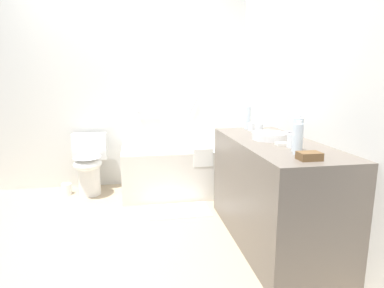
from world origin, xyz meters
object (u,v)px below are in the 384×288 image
(water_bottle_0, at_px, (298,139))
(water_bottle_1, at_px, (298,134))
(toilet, at_px, (89,163))
(toilet_paper_roll, at_px, (67,189))
(bathtub, at_px, (185,167))
(drinking_glass_2, at_px, (252,127))
(water_bottle_2, at_px, (248,118))
(soap_dish, at_px, (282,144))
(amenity_basket, at_px, (309,156))
(sink_basin, at_px, (270,136))
(drinking_glass_1, at_px, (259,129))
(bath_mat, at_px, (177,211))
(drinking_glass_0, at_px, (292,141))
(sink_faucet, at_px, (289,135))

(water_bottle_0, distance_m, water_bottle_1, 0.09)
(toilet, height_order, toilet_paper_roll, toilet)
(bathtub, height_order, drinking_glass_2, bathtub)
(water_bottle_2, relative_size, soap_dish, 2.73)
(bathtub, relative_size, amenity_basket, 10.70)
(sink_basin, relative_size, drinking_glass_2, 3.93)
(drinking_glass_2, height_order, soap_dish, drinking_glass_2)
(bathtub, height_order, drinking_glass_1, bathtub)
(bathtub, distance_m, drinking_glass_2, 1.13)
(drinking_glass_2, bearing_deg, bath_mat, 165.94)
(water_bottle_2, xyz_separation_m, drinking_glass_1, (0.00, -0.30, -0.07))
(water_bottle_1, xyz_separation_m, drinking_glass_2, (0.01, 0.93, -0.08))
(drinking_glass_0, bearing_deg, water_bottle_2, 91.02)
(amenity_basket, bearing_deg, drinking_glass_0, 80.06)
(drinking_glass_1, height_order, toilet_paper_roll, drinking_glass_1)
(bath_mat, bearing_deg, water_bottle_1, -57.62)
(drinking_glass_0, distance_m, soap_dish, 0.11)
(sink_basin, height_order, sink_faucet, sink_faucet)
(sink_basin, relative_size, toilet_paper_roll, 2.27)
(bathtub, relative_size, sink_basin, 5.03)
(water_bottle_2, bearing_deg, toilet_paper_roll, 157.51)
(water_bottle_0, xyz_separation_m, drinking_glass_1, (0.05, 0.82, -0.06))
(toilet, bearing_deg, sink_basin, 50.80)
(water_bottle_1, bearing_deg, bath_mat, 122.38)
(water_bottle_0, height_order, drinking_glass_0, water_bottle_0)
(toilet, bearing_deg, drinking_glass_2, 61.97)
(toilet, bearing_deg, soap_dish, 46.20)
(drinking_glass_2, distance_m, bath_mat, 1.16)
(toilet, distance_m, sink_faucet, 2.35)
(water_bottle_0, distance_m, drinking_glass_0, 0.23)
(amenity_basket, height_order, soap_dish, amenity_basket)
(bathtub, height_order, water_bottle_1, bathtub)
(soap_dish, bearing_deg, drinking_glass_1, 88.15)
(toilet, height_order, sink_basin, sink_basin)
(sink_faucet, distance_m, toilet_paper_roll, 2.66)
(bathtub, xyz_separation_m, water_bottle_0, (0.48, -1.81, 0.67))
(water_bottle_1, bearing_deg, toilet, 132.15)
(bathtub, height_order, water_bottle_0, bathtub)
(toilet, relative_size, water_bottle_1, 2.81)
(drinking_glass_0, height_order, bath_mat, drinking_glass_0)
(sink_faucet, xyz_separation_m, water_bottle_2, (-0.17, 0.58, 0.09))
(water_bottle_2, xyz_separation_m, amenity_basket, (-0.05, -1.27, -0.09))
(water_bottle_1, relative_size, drinking_glass_0, 2.48)
(toilet, xyz_separation_m, soap_dish, (1.66, -1.61, 0.50))
(water_bottle_0, height_order, soap_dish, water_bottle_0)
(drinking_glass_2, height_order, toilet_paper_roll, drinking_glass_2)
(drinking_glass_1, xyz_separation_m, bath_mat, (-0.72, 0.37, -0.90))
(drinking_glass_0, distance_m, amenity_basket, 0.37)
(bathtub, height_order, bath_mat, bathtub)
(soap_dish, distance_m, toilet_paper_roll, 2.65)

